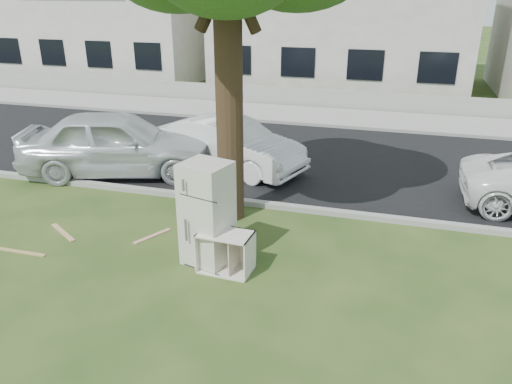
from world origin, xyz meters
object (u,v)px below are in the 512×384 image
(fridge, at_px, (207,214))
(car_center, at_px, (229,144))
(car_left, at_px, (117,143))
(cabinet, at_px, (226,252))

(fridge, bearing_deg, car_center, 119.17)
(fridge, relative_size, car_left, 0.38)
(car_center, bearing_deg, cabinet, -143.26)
(fridge, distance_m, car_left, 5.25)
(cabinet, bearing_deg, fridge, 155.78)
(cabinet, distance_m, car_center, 5.18)
(cabinet, bearing_deg, car_left, 141.77)
(cabinet, bearing_deg, car_center, 111.51)
(cabinet, relative_size, car_left, 0.19)
(fridge, height_order, car_center, fridge)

